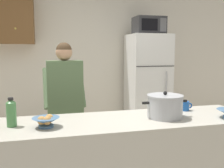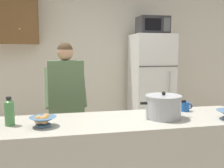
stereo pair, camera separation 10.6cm
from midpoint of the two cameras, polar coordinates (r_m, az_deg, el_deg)
The scene contains 9 objects.
back_wall_unit at distance 4.42m, azimuth -7.26°, elevation 5.90°, with size 6.00×0.48×2.60m.
kitchen_island at distance 2.48m, azimuth 4.05°, elevation -18.22°, with size 2.42×0.68×0.92m, color #BCB7A8.
refrigerator at distance 4.33m, azimuth 9.36°, elevation -1.05°, with size 0.64×0.68×1.79m.
microwave at distance 4.28m, azimuth 9.77°, elevation 12.76°, with size 0.48×0.37×0.28m.
person_near_pot at distance 3.09m, azimuth -9.27°, elevation -2.32°, with size 0.50×0.42×1.63m.
cooking_pot at distance 2.39m, azimuth 12.65°, elevation -4.96°, with size 0.44×0.33×0.25m.
coffee_mug at distance 2.72m, azimuth 17.07°, elevation -4.84°, with size 0.13×0.09×0.10m.
bread_bowl at distance 2.15m, azimuth -13.78°, elevation -7.93°, with size 0.22×0.22×0.10m.
bottle_near_edge at distance 2.25m, azimuth -20.70°, elevation -5.79°, with size 0.08×0.08×0.24m.
Camera 2 is at (-0.57, -2.16, 1.53)m, focal length 40.92 mm.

